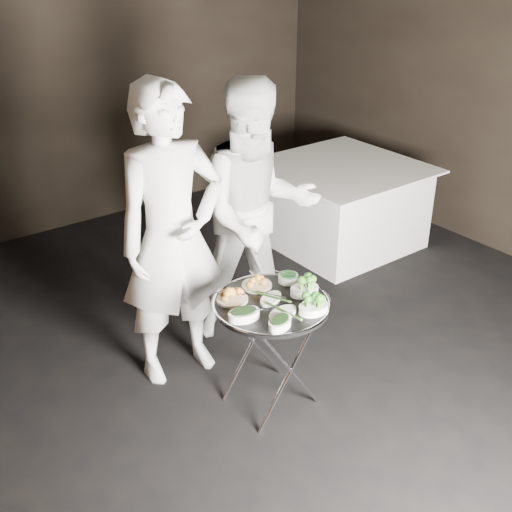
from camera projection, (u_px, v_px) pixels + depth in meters
floor at (286, 426)px, 3.82m from camera, size 6.00×7.00×0.05m
wall_back at (35, 71)px, 5.63m from camera, size 6.00×0.05×3.00m
tray_stand at (271, 349)px, 3.81m from camera, size 0.47×0.40×0.70m
serving_tray at (272, 304)px, 3.67m from camera, size 0.68×0.68×0.04m
potato_plate_a at (232, 296)px, 3.67m from camera, size 0.18×0.18×0.07m
potato_plate_b at (257, 282)px, 3.81m from camera, size 0.19×0.19×0.07m
greens_bowl at (288, 277)px, 3.87m from camera, size 0.12×0.12×0.07m
asparagus_plate_a at (271, 298)px, 3.68m from camera, size 0.20×0.17×0.04m
asparagus_plate_b at (283, 312)px, 3.54m from camera, size 0.21×0.14×0.04m
spinach_bowl_a at (244, 314)px, 3.50m from camera, size 0.20×0.16×0.07m
spinach_bowl_b at (280, 322)px, 3.43m from camera, size 0.19×0.16×0.07m
broccoli_bowl_a at (304, 289)px, 3.74m from camera, size 0.19×0.15×0.07m
broccoli_bowl_b at (314, 307)px, 3.56m from camera, size 0.19×0.15×0.07m
serving_utensils at (267, 289)px, 3.70m from camera, size 0.58×0.44×0.01m
waiter_left at (172, 238)px, 3.87m from camera, size 0.73×0.51×1.91m
waiter_right at (258, 213)px, 4.32m from camera, size 1.05×0.93×1.82m
dining_table at (340, 205)px, 5.84m from camera, size 1.31×1.31×0.74m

